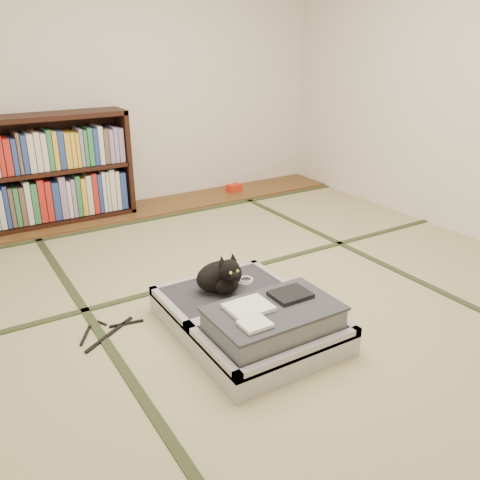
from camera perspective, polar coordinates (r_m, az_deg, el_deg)
floor at (r=3.20m, az=2.53°, el=-6.33°), size 4.50×4.50×0.00m
wood_strip at (r=4.85m, az=-10.79°, el=3.47°), size 4.00×0.50×0.02m
red_item at (r=5.28m, az=-0.68°, el=5.89°), size 0.16×0.11×0.07m
room_shell at (r=2.82m, az=3.06°, el=20.81°), size 4.50×4.50×4.50m
tatami_borders at (r=3.58m, az=-1.89°, el=-3.08°), size 4.00×4.50×0.01m
bookcase at (r=4.59m, az=-21.04°, el=7.08°), size 1.42×0.33×0.92m
suitcase at (r=2.76m, az=1.34°, el=-8.83°), size 0.74×0.98×0.29m
cat at (r=2.91m, az=-2.06°, el=-4.08°), size 0.33×0.33×0.26m
cable_coil at (r=3.06m, az=0.58°, el=-4.54°), size 0.10×0.10×0.02m
hanger at (r=2.92m, az=-14.61°, el=-9.91°), size 0.38×0.28×0.01m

